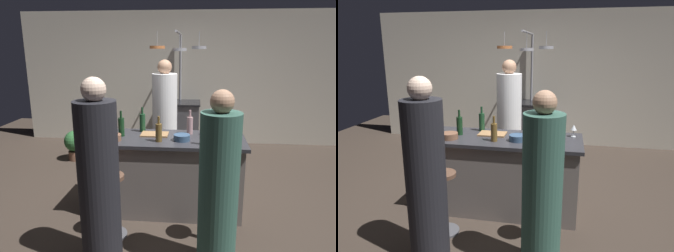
# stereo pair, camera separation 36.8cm
# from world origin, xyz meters

# --- Properties ---
(ground_plane) EXTENTS (9.00, 9.00, 0.00)m
(ground_plane) POSITION_xyz_m (0.00, 0.00, 0.00)
(ground_plane) COLOR #382D26
(back_wall) EXTENTS (6.40, 0.16, 2.60)m
(back_wall) POSITION_xyz_m (0.00, 2.85, 1.30)
(back_wall) COLOR beige
(back_wall) RESTS_ON ground_plane
(kitchen_island) EXTENTS (1.80, 0.72, 0.90)m
(kitchen_island) POSITION_xyz_m (0.00, 0.00, 0.45)
(kitchen_island) COLOR slate
(kitchen_island) RESTS_ON ground_plane
(stove_range) EXTENTS (0.80, 0.64, 0.89)m
(stove_range) POSITION_xyz_m (0.00, 2.45, 0.45)
(stove_range) COLOR #47474C
(stove_range) RESTS_ON ground_plane
(chef) EXTENTS (0.37, 0.37, 1.74)m
(chef) POSITION_xyz_m (-0.14, 1.06, 0.81)
(chef) COLOR white
(chef) RESTS_ON ground_plane
(bar_stool_left) EXTENTS (0.28, 0.28, 0.68)m
(bar_stool_left) POSITION_xyz_m (-0.50, -0.62, 0.38)
(bar_stool_left) COLOR #4C4C51
(bar_stool_left) RESTS_ON ground_plane
(guest_left) EXTENTS (0.36, 0.36, 1.69)m
(guest_left) POSITION_xyz_m (-0.49, -1.02, 0.78)
(guest_left) COLOR black
(guest_left) RESTS_ON ground_plane
(bar_stool_right) EXTENTS (0.28, 0.28, 0.68)m
(bar_stool_right) POSITION_xyz_m (0.52, -0.62, 0.38)
(bar_stool_right) COLOR #4C4C51
(bar_stool_right) RESTS_ON ground_plane
(guest_right) EXTENTS (0.34, 0.34, 1.60)m
(guest_right) POSITION_xyz_m (0.54, -1.00, 0.74)
(guest_right) COLOR #33594C
(guest_right) RESTS_ON ground_plane
(overhead_pot_rack) EXTENTS (0.88, 1.36, 2.17)m
(overhead_pot_rack) POSITION_xyz_m (0.01, 1.97, 1.67)
(overhead_pot_rack) COLOR gray
(overhead_pot_rack) RESTS_ON ground_plane
(potted_plant) EXTENTS (0.36, 0.36, 0.52)m
(potted_plant) POSITION_xyz_m (-1.75, 1.52, 0.30)
(potted_plant) COLOR brown
(potted_plant) RESTS_ON ground_plane
(cutting_board) EXTENTS (0.32, 0.22, 0.02)m
(cutting_board) POSITION_xyz_m (-0.15, 0.10, 0.91)
(cutting_board) COLOR #997047
(cutting_board) RESTS_ON kitchen_island
(pepper_mill) EXTENTS (0.05, 0.05, 0.21)m
(pepper_mill) POSITION_xyz_m (0.41, -0.22, 1.01)
(pepper_mill) COLOR #382319
(pepper_mill) RESTS_ON kitchen_island
(wine_bottle_amber) EXTENTS (0.07, 0.07, 0.29)m
(wine_bottle_amber) POSITION_xyz_m (-0.07, -0.16, 1.01)
(wine_bottle_amber) COLOR brown
(wine_bottle_amber) RESTS_ON kitchen_island
(wine_bottle_dark) EXTENTS (0.07, 0.07, 0.29)m
(wine_bottle_dark) POSITION_xyz_m (0.51, 0.12, 1.01)
(wine_bottle_dark) COLOR black
(wine_bottle_dark) RESTS_ON kitchen_island
(wine_bottle_green) EXTENTS (0.07, 0.07, 0.31)m
(wine_bottle_green) POSITION_xyz_m (-0.32, 0.24, 1.02)
(wine_bottle_green) COLOR #193D23
(wine_bottle_green) RESTS_ON kitchen_island
(wine_bottle_rose) EXTENTS (0.07, 0.07, 0.29)m
(wine_bottle_rose) POSITION_xyz_m (0.26, 0.18, 1.01)
(wine_bottle_rose) COLOR #B78C8E
(wine_bottle_rose) RESTS_ON kitchen_island
(wine_bottle_red) EXTENTS (0.07, 0.07, 0.30)m
(wine_bottle_red) POSITION_xyz_m (-0.54, 0.02, 1.02)
(wine_bottle_red) COLOR #143319
(wine_bottle_red) RESTS_ON kitchen_island
(wine_glass_near_right_guest) EXTENTS (0.07, 0.07, 0.15)m
(wine_glass_near_right_guest) POSITION_xyz_m (0.79, 0.19, 1.01)
(wine_glass_near_right_guest) COLOR silver
(wine_glass_near_right_guest) RESTS_ON kitchen_island
(wine_glass_near_left_guest) EXTENTS (0.07, 0.07, 0.15)m
(wine_glass_near_left_guest) POSITION_xyz_m (-0.76, -0.26, 1.01)
(wine_glass_near_left_guest) COLOR silver
(wine_glass_near_left_guest) RESTS_ON kitchen_island
(mixing_bowl_wooden) EXTENTS (0.19, 0.19, 0.07)m
(mixing_bowl_wooden) POSITION_xyz_m (-0.59, -0.17, 0.93)
(mixing_bowl_wooden) COLOR brown
(mixing_bowl_wooden) RESTS_ON kitchen_island
(mixing_bowl_blue) EXTENTS (0.18, 0.18, 0.07)m
(mixing_bowl_blue) POSITION_xyz_m (0.18, -0.10, 0.93)
(mixing_bowl_blue) COLOR #334C6B
(mixing_bowl_blue) RESTS_ON kitchen_island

